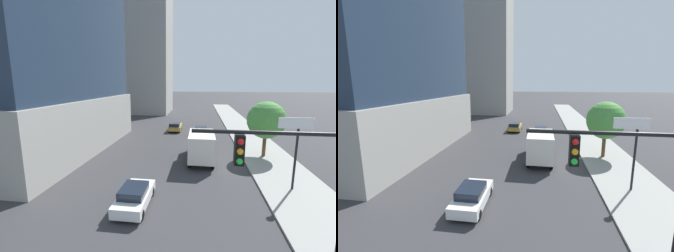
% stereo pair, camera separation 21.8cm
% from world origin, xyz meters
% --- Properties ---
extents(sidewalk, '(5.17, 120.00, 0.15)m').
position_xyz_m(sidewalk, '(8.66, 20.00, 0.07)').
color(sidewalk, gray).
rests_on(sidewalk, ground).
extents(construction_building, '(12.96, 13.66, 44.66)m').
position_xyz_m(construction_building, '(-12.54, 56.76, 19.36)').
color(construction_building, '#9E9B93').
rests_on(construction_building, ground).
extents(traffic_light_pole, '(5.28, 0.48, 6.75)m').
position_xyz_m(traffic_light_pole, '(4.93, 4.97, 4.67)').
color(traffic_light_pole, black).
rests_on(traffic_light_pole, sidewalk).
extents(street_lamp, '(0.44, 0.44, 5.17)m').
position_xyz_m(street_lamp, '(8.39, 13.88, 3.59)').
color(street_lamp, black).
rests_on(street_lamp, sidewalk).
extents(street_tree, '(3.85, 3.85, 5.76)m').
position_xyz_m(street_tree, '(8.35, 21.59, 3.98)').
color(street_tree, brown).
rests_on(street_tree, sidewalk).
extents(car_gold, '(1.91, 4.57, 1.46)m').
position_xyz_m(car_gold, '(-2.42, 33.65, 0.72)').
color(car_gold, '#AD8938').
rests_on(car_gold, ground).
extents(car_black, '(1.81, 4.71, 1.43)m').
position_xyz_m(car_black, '(1.78, 30.90, 0.71)').
color(car_black, black).
rests_on(car_black, ground).
extents(car_white, '(1.81, 4.24, 1.40)m').
position_xyz_m(car_white, '(-2.42, 10.20, 0.69)').
color(car_white, silver).
rests_on(car_white, ground).
extents(box_truck, '(2.41, 6.88, 3.02)m').
position_xyz_m(box_truck, '(1.78, 19.58, 1.71)').
color(box_truck, silver).
rests_on(box_truck, ground).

